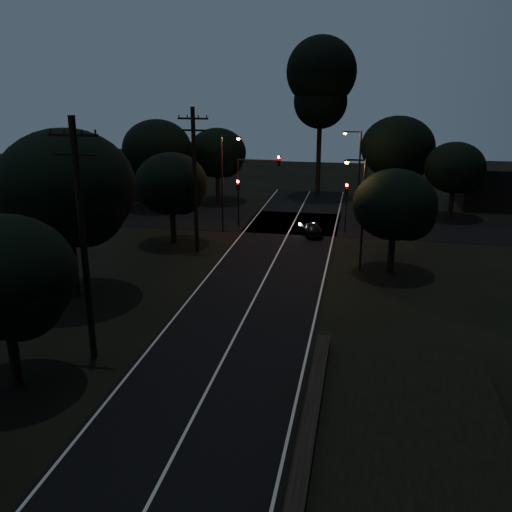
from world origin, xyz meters
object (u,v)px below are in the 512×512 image
(streetlight_c, at_px, (361,207))
(signal_right, at_px, (346,198))
(signal_mast, at_px, (257,177))
(streetlight_a, at_px, (224,177))
(signal_left, at_px, (238,194))
(streetlight_b, at_px, (357,169))
(utility_pole_mid, at_px, (83,239))
(utility_pole_far, at_px, (195,179))
(car, at_px, (312,229))
(tall_pine, at_px, (321,81))

(streetlight_c, bearing_deg, signal_right, 97.02)
(signal_mast, height_order, streetlight_c, streetlight_c)
(streetlight_a, relative_size, streetlight_c, 1.07)
(signal_left, bearing_deg, streetlight_b, 22.05)
(utility_pole_mid, height_order, streetlight_c, utility_pole_mid)
(utility_pole_far, bearing_deg, streetlight_b, 46.70)
(signal_left, bearing_deg, streetlight_c, -43.76)
(signal_right, bearing_deg, streetlight_a, -168.66)
(utility_pole_mid, height_order, car, utility_pole_mid)
(tall_pine, xyz_separation_m, signal_mast, (-3.91, -15.01, -7.63))
(streetlight_a, xyz_separation_m, streetlight_c, (11.14, -8.00, -0.29))
(streetlight_b, bearing_deg, signal_mast, -154.01)
(utility_pole_mid, bearing_deg, signal_mast, 82.96)
(streetlight_a, xyz_separation_m, streetlight_b, (10.61, 6.00, 0.00))
(utility_pole_mid, height_order, tall_pine, tall_pine)
(streetlight_a, height_order, car, streetlight_a)
(utility_pole_mid, xyz_separation_m, signal_right, (10.60, 24.99, -2.90))
(signal_right, xyz_separation_m, car, (-2.64, -1.84, -2.27))
(streetlight_a, relative_size, streetlight_b, 1.00)
(signal_left, distance_m, signal_right, 9.20)
(tall_pine, bearing_deg, car, -86.74)
(utility_pole_far, distance_m, signal_left, 8.53)
(utility_pole_far, bearing_deg, signal_left, 80.06)
(utility_pole_far, relative_size, streetlight_a, 1.31)
(streetlight_b, distance_m, streetlight_c, 14.01)
(utility_pole_far, bearing_deg, signal_mast, 68.89)
(car, bearing_deg, streetlight_c, 94.82)
(streetlight_a, distance_m, streetlight_c, 13.72)
(tall_pine, height_order, signal_mast, tall_pine)
(streetlight_a, bearing_deg, streetlight_b, 29.48)
(utility_pole_mid, distance_m, car, 25.02)
(car, bearing_deg, utility_pole_mid, 50.45)
(utility_pole_mid, xyz_separation_m, utility_pole_far, (0.00, 17.00, -0.25))
(streetlight_a, bearing_deg, signal_mast, 39.77)
(signal_right, height_order, signal_mast, signal_mast)
(signal_mast, distance_m, streetlight_a, 3.13)
(tall_pine, height_order, signal_right, tall_pine)
(signal_left, xyz_separation_m, signal_right, (9.20, 0.00, 0.00))
(signal_mast, xyz_separation_m, car, (4.87, -1.84, -3.77))
(signal_right, relative_size, streetlight_b, 0.51)
(utility_pole_mid, xyz_separation_m, signal_mast, (3.09, 24.99, -1.40))
(utility_pole_far, distance_m, signal_right, 13.53)
(utility_pole_far, relative_size, streetlight_b, 1.31)
(signal_right, xyz_separation_m, streetlight_b, (0.71, 4.01, 1.80))
(tall_pine, bearing_deg, signal_left, -110.46)
(tall_pine, height_order, streetlight_c, tall_pine)
(utility_pole_mid, distance_m, signal_right, 27.30)
(signal_left, bearing_deg, utility_pole_mid, -93.21)
(signal_mast, relative_size, car, 1.88)
(signal_mast, bearing_deg, car, -20.69)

